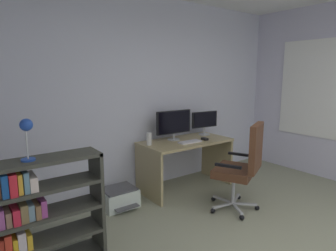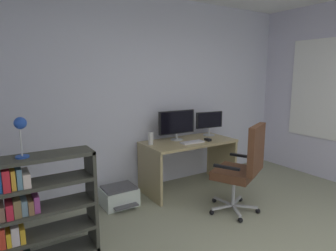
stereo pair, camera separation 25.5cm
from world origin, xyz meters
The scene contains 13 objects.
wall_back centered at (0.00, 2.77, 1.38)m, with size 5.03×0.10×2.76m, color silver.
window_pane centered at (2.51, 1.54, 1.44)m, with size 0.01×1.11×1.49m, color white.
window_frame centered at (2.50, 1.54, 1.44)m, with size 0.02×1.19×1.57m, color white.
desk centered at (0.41, 2.31, 0.53)m, with size 1.33×0.67×0.72m.
monitor_main centered at (0.29, 2.44, 0.98)m, with size 0.58×0.18×0.43m.
monitor_secondary centered at (0.90, 2.44, 0.95)m, with size 0.46×0.18×0.37m.
keyboard centered at (0.37, 2.17, 0.73)m, with size 0.34×0.13×0.02m, color silver.
computer_mouse centered at (0.64, 2.16, 0.74)m, with size 0.06×0.10×0.03m, color black.
desktop_speaker centered at (-0.17, 2.39, 0.81)m, with size 0.07×0.07×0.17m, color silver.
office_chair centered at (0.50, 1.34, 0.60)m, with size 0.67×0.69×1.11m.
bookshelf centered at (-1.77, 1.64, 0.50)m, with size 0.90×0.30×0.99m.
desk_lamp centered at (-1.80, 1.64, 1.23)m, with size 0.11×0.11×0.34m.
printer centered at (-0.68, 2.33, 0.12)m, with size 0.43×0.44×0.25m.
Camera 2 is at (-2.01, -0.98, 1.68)m, focal length 30.87 mm.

